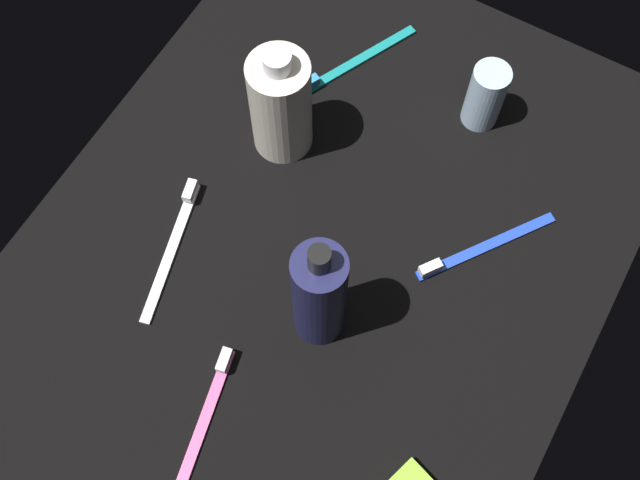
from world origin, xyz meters
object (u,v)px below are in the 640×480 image
bodywash_bottle (281,105)px  toothbrush_white (174,242)px  toothbrush_blue (478,249)px  lotion_bottle (319,295)px  toothbrush_teal (350,63)px  deodorant_stick (485,96)px  toothbrush_pink (204,419)px

bodywash_bottle → toothbrush_white: bearing=168.7°
toothbrush_blue → toothbrush_white: same height
bodywash_bottle → toothbrush_white: (-18.51, 3.69, -6.94)cm
lotion_bottle → toothbrush_teal: 35.51cm
toothbrush_white → toothbrush_teal: (32.01, -5.63, 0.00)cm
deodorant_stick → toothbrush_blue: size_ratio=0.61×
lotion_bottle → toothbrush_pink: (-15.59, 5.05, -8.19)cm
bodywash_bottle → toothbrush_teal: bearing=-8.2°
toothbrush_blue → toothbrush_pink: (-32.12, 16.69, 0.00)cm
lotion_bottle → toothbrush_white: (-0.31, 19.38, -8.19)cm
toothbrush_teal → toothbrush_pink: same height
lotion_bottle → deodorant_stick: 33.55cm
lotion_bottle → deodorant_stick: (33.07, -3.88, -4.12)cm
toothbrush_white → lotion_bottle: bearing=-89.1°
lotion_bottle → toothbrush_white: bearing=90.9°
lotion_bottle → deodorant_stick: size_ratio=2.13×
toothbrush_teal → toothbrush_pink: size_ratio=0.94×
toothbrush_white → deodorant_stick: bearing=-34.9°
lotion_bottle → toothbrush_blue: lotion_bottle is taller
bodywash_bottle → lotion_bottle: bearing=-139.2°
deodorant_stick → toothbrush_white: 40.89cm
toothbrush_blue → toothbrush_pink: 36.20cm
toothbrush_blue → toothbrush_pink: same height
toothbrush_teal → toothbrush_white: bearing=170.0°
toothbrush_teal → lotion_bottle: bearing=-156.5°
deodorant_stick → toothbrush_pink: (-48.65, 8.93, -4.07)cm
toothbrush_blue → bodywash_bottle: bearing=86.5°
bodywash_bottle → deodorant_stick: (14.87, -19.58, -2.87)cm
toothbrush_teal → toothbrush_pink: (-47.29, -8.70, 0.00)cm
bodywash_bottle → toothbrush_pink: bearing=-162.5°
lotion_bottle → toothbrush_white: size_ratio=1.13×
lotion_bottle → toothbrush_pink: lotion_bottle is taller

